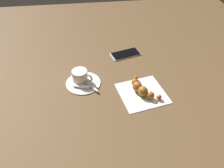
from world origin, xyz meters
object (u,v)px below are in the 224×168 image
object	(u,v)px
croissant	(141,89)
cell_phone	(126,54)
sugar_packet	(82,87)
napkin	(142,93)
saucer	(83,83)
espresso_cup	(80,76)
teaspoon	(85,82)

from	to	relation	value
croissant	cell_phone	distance (m)	0.27
sugar_packet	napkin	size ratio (longest dim) A/B	0.39
saucer	espresso_cup	size ratio (longest dim) A/B	1.71
saucer	cell_phone	bearing A→B (deg)	-138.86
saucer	croissant	world-z (taller)	croissant
saucer	espresso_cup	distance (m)	0.03
teaspoon	croissant	bearing A→B (deg)	159.30
espresso_cup	napkin	bearing A→B (deg)	157.04
napkin	croissant	world-z (taller)	croissant
espresso_cup	napkin	world-z (taller)	espresso_cup
teaspoon	espresso_cup	bearing A→B (deg)	-41.72
espresso_cup	napkin	size ratio (longest dim) A/B	0.48
teaspoon	cell_phone	xyz separation A→B (m)	(-0.20, -0.19, -0.01)
napkin	cell_phone	xyz separation A→B (m)	(0.02, -0.27, 0.00)
sugar_packet	napkin	distance (m)	0.24
sugar_packet	croissant	distance (m)	0.24
saucer	croissant	distance (m)	0.24
napkin	cell_phone	world-z (taller)	cell_phone
saucer	teaspoon	size ratio (longest dim) A/B	1.34
espresso_cup	teaspoon	bearing A→B (deg)	138.28
espresso_cup	croissant	bearing A→B (deg)	157.53
espresso_cup	croissant	world-z (taller)	espresso_cup
sugar_packet	croissant	size ratio (longest dim) A/B	0.47
saucer	sugar_packet	world-z (taller)	sugar_packet
cell_phone	sugar_packet	bearing A→B (deg)	44.75
saucer	teaspoon	bearing A→B (deg)	148.97
espresso_cup	cell_phone	distance (m)	0.28
sugar_packet	cell_phone	distance (m)	0.31
saucer	napkin	bearing A→B (deg)	158.40
cell_phone	napkin	bearing A→B (deg)	93.61
saucer	croissant	size ratio (longest dim) A/B	0.99
espresso_cup	cell_phone	xyz separation A→B (m)	(-0.22, -0.17, -0.03)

